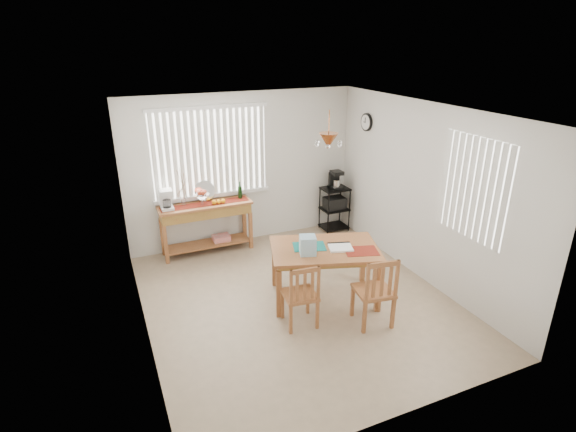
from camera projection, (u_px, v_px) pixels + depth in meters
name	position (u px, v px, depth m)	size (l,w,h in m)	color
ground	(297.00, 301.00, 6.24)	(4.00, 4.50, 0.01)	tan
room_shell	(298.00, 184.00, 5.63)	(4.20, 4.70, 2.70)	silver
sideboard	(207.00, 216.00, 7.44)	(1.53, 0.43, 0.86)	#A46437
sideboard_items	(189.00, 198.00, 7.23)	(1.45, 0.36, 0.66)	maroon
wire_cart	(334.00, 205.00, 8.39)	(0.48, 0.39, 0.82)	black
cart_items	(335.00, 180.00, 8.21)	(0.19, 0.23, 0.34)	black
dining_table	(325.00, 254.00, 6.08)	(1.65, 1.32, 0.77)	#A46437
table_items	(316.00, 246.00, 5.88)	(1.08, 0.83, 0.25)	#14766F
chair_left	(301.00, 295.00, 5.56)	(0.45, 0.45, 0.88)	#A46437
chair_right	(375.00, 291.00, 5.57)	(0.51, 0.51, 0.96)	#A46437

